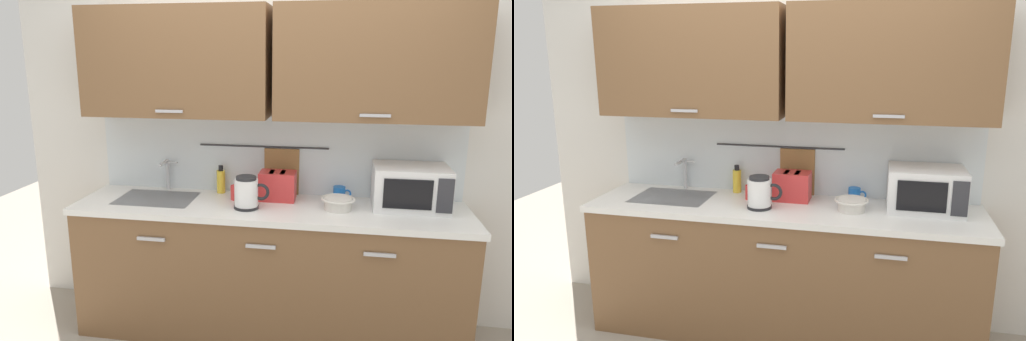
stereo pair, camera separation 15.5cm
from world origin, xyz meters
TOP-DOWN VIEW (x-y plane):
  - counter_unit at (-0.01, 0.30)m, footprint 2.53×0.64m
  - back_wall_assembly at (0.00, 0.53)m, footprint 3.70×0.41m
  - sink_faucet at (-0.77, 0.53)m, footprint 0.09×0.17m
  - microwave at (0.89, 0.41)m, footprint 0.46×0.35m
  - electric_kettle at (-0.13, 0.21)m, footprint 0.23×0.16m
  - dish_soap_bottle at (-0.37, 0.53)m, footprint 0.06×0.06m
  - mug_near_sink at (-0.23, 0.39)m, footprint 0.12×0.08m
  - mixing_bowl at (0.44, 0.29)m, footprint 0.21×0.21m
  - toaster at (0.04, 0.44)m, footprint 0.26×0.17m
  - mug_by_kettle at (0.45, 0.49)m, footprint 0.12×0.08m

SIDE VIEW (x-z plane):
  - counter_unit at x=-0.01m, z-range 0.01..0.91m
  - mixing_bowl at x=0.44m, z-range 0.91..0.98m
  - mug_near_sink at x=-0.23m, z-range 0.90..1.00m
  - mug_by_kettle at x=0.45m, z-range 0.90..1.00m
  - dish_soap_bottle at x=-0.37m, z-range 0.89..1.08m
  - toaster at x=0.04m, z-range 0.90..1.09m
  - electric_kettle at x=-0.13m, z-range 0.90..1.11m
  - microwave at x=0.89m, z-range 0.90..1.17m
  - sink_faucet at x=-0.77m, z-range 0.93..1.15m
  - back_wall_assembly at x=0.00m, z-range 0.27..2.77m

